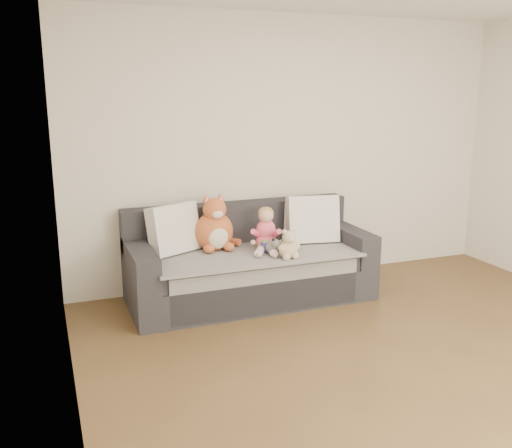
{
  "coord_description": "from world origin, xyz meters",
  "views": [
    {
      "loc": [
        -2.35,
        -2.66,
        1.91
      ],
      "look_at": [
        -0.62,
        1.87,
        0.75
      ],
      "focal_mm": 40.0,
      "sensor_mm": 36.0,
      "label": 1
    }
  ],
  "objects_px": {
    "toddler": "(266,232)",
    "sippy_cup": "(265,245)",
    "sofa": "(249,266)",
    "plush_cat": "(215,228)",
    "teddy_bear": "(289,246)"
  },
  "relations": [
    {
      "from": "plush_cat",
      "to": "sippy_cup",
      "type": "height_order",
      "value": "plush_cat"
    },
    {
      "from": "toddler",
      "to": "plush_cat",
      "type": "relative_size",
      "value": 0.76
    },
    {
      "from": "toddler",
      "to": "plush_cat",
      "type": "height_order",
      "value": "plush_cat"
    },
    {
      "from": "sofa",
      "to": "teddy_bear",
      "type": "xyz_separation_m",
      "value": [
        0.22,
        -0.4,
        0.27
      ]
    },
    {
      "from": "toddler",
      "to": "teddy_bear",
      "type": "distance_m",
      "value": 0.33
    },
    {
      "from": "toddler",
      "to": "sofa",
      "type": "bearing_deg",
      "value": 166.64
    },
    {
      "from": "toddler",
      "to": "teddy_bear",
      "type": "height_order",
      "value": "toddler"
    },
    {
      "from": "sofa",
      "to": "plush_cat",
      "type": "relative_size",
      "value": 4.09
    },
    {
      "from": "plush_cat",
      "to": "teddy_bear",
      "type": "height_order",
      "value": "plush_cat"
    },
    {
      "from": "toddler",
      "to": "sippy_cup",
      "type": "relative_size",
      "value": 3.22
    },
    {
      "from": "sofa",
      "to": "toddler",
      "type": "distance_m",
      "value": 0.37
    },
    {
      "from": "teddy_bear",
      "to": "toddler",
      "type": "bearing_deg",
      "value": 100.38
    },
    {
      "from": "sofa",
      "to": "sippy_cup",
      "type": "relative_size",
      "value": 17.42
    },
    {
      "from": "teddy_bear",
      "to": "sippy_cup",
      "type": "distance_m",
      "value": 0.27
    },
    {
      "from": "toddler",
      "to": "sippy_cup",
      "type": "xyz_separation_m",
      "value": [
        -0.04,
        -0.07,
        -0.1
      ]
    }
  ]
}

